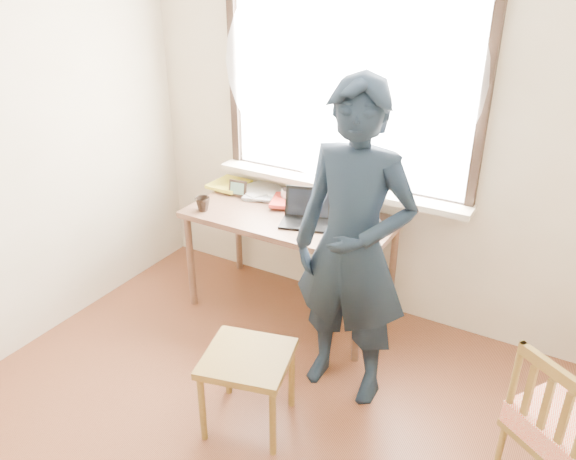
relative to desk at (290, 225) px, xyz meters
The scene contains 13 objects.
room_shell 1.76m from the desk, 74.20° to the right, with size 3.52×4.02×2.61m.
desk is the anchor object (origin of this frame).
laptop 0.20m from the desk, 13.96° to the right, with size 0.37×0.33×0.21m.
mug_white 0.26m from the desk, 120.73° to the left, with size 0.13×0.13×0.10m, color white.
mug_dark 0.62m from the desk, 157.21° to the right, with size 0.11×0.11×0.10m, color black.
mouse 0.48m from the desk, 12.22° to the right, with size 0.10×0.07×0.04m, color black.
desk_clutter 0.47m from the desk, 147.11° to the left, with size 0.84×0.42×0.05m.
book_a 0.51m from the desk, 159.30° to the left, with size 0.22×0.30×0.03m, color white.
book_b 0.44m from the desk, 34.20° to the left, with size 0.19×0.26×0.02m, color white.
picture_frame 0.53m from the desk, 168.69° to the left, with size 0.14×0.03×0.11m.
work_chair 1.19m from the desk, 71.59° to the right, with size 0.54×0.53×0.46m.
side_chair 2.04m from the desk, 23.12° to the right, with size 0.54×0.54×0.86m.
person 0.91m from the desk, 37.38° to the right, with size 0.68×0.45×1.86m, color black.
Camera 1 is at (1.31, -1.40, 2.37)m, focal length 35.00 mm.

